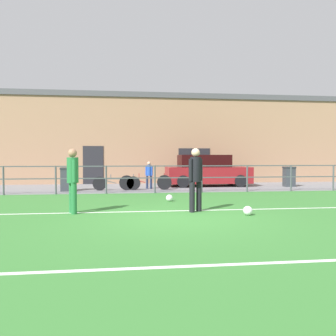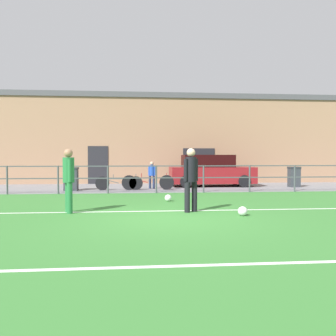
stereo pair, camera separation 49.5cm
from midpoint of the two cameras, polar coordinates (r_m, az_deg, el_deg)
ground at (r=8.79m, az=-0.14°, el=-8.24°), size 60.00×44.00×0.04m
field_line_touchline at (r=9.88m, az=-0.97°, el=-6.97°), size 36.00×0.11×0.00m
field_line_hash at (r=5.12m, az=5.49°, el=-15.40°), size 36.00×0.11×0.00m
pavement_strip at (r=17.18m, az=-3.74°, el=-3.19°), size 48.00×5.00×0.02m
perimeter_fence at (r=14.64m, az=-3.12°, el=-1.17°), size 36.07×0.07×1.15m
clubhouse_facade at (r=20.83m, az=-4.42°, el=4.71°), size 28.00×2.56×5.10m
player_goalkeeper at (r=9.66m, az=3.03°, el=-1.27°), size 0.42×0.31×1.75m
player_striker at (r=9.77m, az=-16.61°, el=-1.36°), size 0.30×0.45×1.73m
soccer_ball_match at (r=11.97m, az=-0.96°, el=-4.88°), size 0.23×0.23×0.23m
soccer_ball_spare at (r=9.33m, az=11.34°, el=-6.81°), size 0.24×0.24×0.24m
spectator_child at (r=16.46m, az=-3.95°, el=-0.85°), size 0.33×0.22×1.27m
parked_car_red at (r=17.98m, az=5.53°, el=-0.53°), size 4.21×1.85×1.59m
bicycle_parked_0 at (r=15.83m, az=-9.23°, el=-2.43°), size 2.11×0.04×0.72m
bicycle_parked_1 at (r=15.84m, az=-4.56°, el=-2.32°), size 2.36×0.04×0.76m
trash_bin_0 at (r=16.02m, az=-16.78°, el=-1.74°), size 0.61×0.52×1.02m
trash_bin_1 at (r=18.51m, az=18.32°, el=-1.32°), size 0.53×0.45×1.00m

